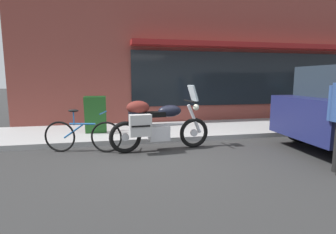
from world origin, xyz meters
name	(u,v)px	position (x,y,z in m)	size (l,w,h in m)	color
ground_plane	(164,156)	(0.00, 0.00, 0.00)	(80.00, 80.00, 0.00)	#2D2D2D
touring_motorcycle	(156,123)	(-0.10, 0.42, 0.61)	(2.23, 0.79, 1.42)	black
parked_bicycle	(83,135)	(-1.63, 0.65, 0.37)	(1.62, 0.58, 0.92)	black
sandwich_board_sign	(96,115)	(-1.43, 2.06, 0.61)	(0.55, 0.42, 0.97)	#1E511E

